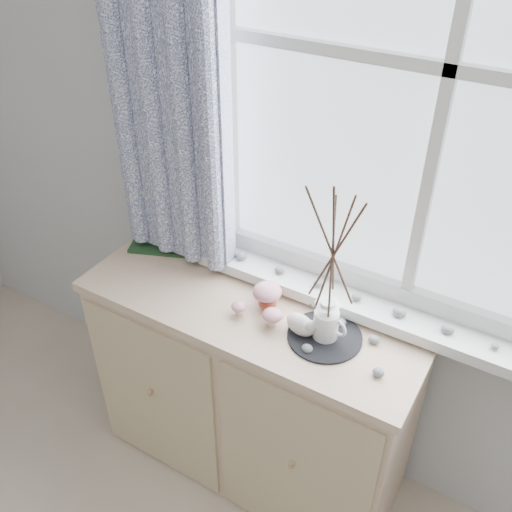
# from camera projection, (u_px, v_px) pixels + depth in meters

# --- Properties ---
(sideboard) EXTENTS (1.20, 0.45, 0.85)m
(sideboard) POSITION_uv_depth(u_px,v_px,m) (251.00, 390.00, 2.15)
(sideboard) COLOR #D0AF92
(sideboard) RESTS_ON ground
(botanical_book) EXTENTS (0.40, 0.26, 0.26)m
(botanical_book) POSITION_uv_depth(u_px,v_px,m) (165.00, 224.00, 2.07)
(botanical_book) COLOR #1C3B1E
(botanical_book) RESTS_ON sideboard
(toadstool_cluster) EXTENTS (0.18, 0.15, 0.09)m
(toadstool_cluster) POSITION_uv_depth(u_px,v_px,m) (265.00, 299.00, 1.85)
(toadstool_cluster) COLOR silver
(toadstool_cluster) RESTS_ON sideboard
(wooden_eggs) EXTENTS (0.13, 0.17, 0.07)m
(wooden_eggs) POSITION_uv_depth(u_px,v_px,m) (267.00, 289.00, 1.93)
(wooden_eggs) COLOR tan
(wooden_eggs) RESTS_ON sideboard
(songbird_figurine) EXTENTS (0.15, 0.10, 0.07)m
(songbird_figurine) POSITION_uv_depth(u_px,v_px,m) (301.00, 324.00, 1.78)
(songbird_figurine) COLOR white
(songbird_figurine) RESTS_ON sideboard
(crocheted_doily) EXTENTS (0.24, 0.24, 0.01)m
(crocheted_doily) POSITION_uv_depth(u_px,v_px,m) (325.00, 336.00, 1.78)
(crocheted_doily) COLOR black
(crocheted_doily) RESTS_ON sideboard
(twig_pitcher) EXTENTS (0.27, 0.27, 0.59)m
(twig_pitcher) POSITION_uv_depth(u_px,v_px,m) (333.00, 249.00, 1.58)
(twig_pitcher) COLOR white
(twig_pitcher) RESTS_ON crocheted_doily
(sideboard_pebbles) EXTENTS (0.34, 0.23, 0.02)m
(sideboard_pebbles) POSITION_uv_depth(u_px,v_px,m) (342.00, 336.00, 1.77)
(sideboard_pebbles) COLOR gray
(sideboard_pebbles) RESTS_ON sideboard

